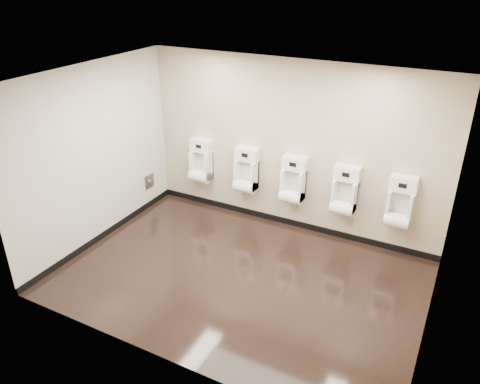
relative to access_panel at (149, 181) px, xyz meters
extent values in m
cube|color=black|center=(2.48, -1.20, -0.50)|extent=(5.00, 3.50, 0.00)
cube|color=white|center=(2.48, -1.20, 2.30)|extent=(5.00, 3.50, 0.00)
cube|color=#B9AC95|center=(2.48, 0.55, 0.90)|extent=(5.00, 0.02, 2.80)
cube|color=#B9AC95|center=(2.48, -2.95, 0.90)|extent=(5.00, 0.02, 2.80)
cube|color=#B9AC95|center=(-0.02, -1.20, 0.90)|extent=(0.02, 3.50, 2.80)
cube|color=#B9AC95|center=(4.98, -1.20, 0.90)|extent=(0.02, 3.50, 2.80)
cube|color=silver|center=(-0.01, -1.20, 0.90)|extent=(0.01, 3.50, 2.80)
cube|color=black|center=(2.48, 0.54, -0.45)|extent=(5.00, 0.02, 0.10)
cube|color=black|center=(-0.01, -1.20, -0.45)|extent=(0.02, 3.50, 0.10)
cube|color=#9E9EA3|center=(0.00, 0.00, 0.00)|extent=(0.03, 0.25, 0.25)
cylinder|color=silver|center=(0.02, 0.00, 0.00)|extent=(0.02, 0.04, 0.04)
cube|color=white|center=(0.86, 0.42, 0.32)|extent=(0.36, 0.26, 0.50)
cube|color=silver|center=(0.86, 0.51, 0.36)|extent=(0.27, 0.01, 0.38)
cylinder|color=white|center=(0.86, 0.35, 0.14)|extent=(0.36, 0.22, 0.22)
cube|color=white|center=(0.86, 0.46, 0.68)|extent=(0.40, 0.19, 0.22)
cube|color=black|center=(0.86, 0.36, 0.70)|extent=(0.10, 0.01, 0.05)
cube|color=silver|center=(0.86, 0.36, 0.70)|extent=(0.12, 0.01, 0.07)
cylinder|color=silver|center=(1.07, 0.46, 0.68)|extent=(0.01, 0.03, 0.03)
cube|color=white|center=(1.76, 0.42, 0.32)|extent=(0.36, 0.26, 0.50)
cube|color=silver|center=(1.76, 0.51, 0.36)|extent=(0.27, 0.01, 0.38)
cylinder|color=white|center=(1.76, 0.35, 0.14)|extent=(0.36, 0.22, 0.22)
cube|color=white|center=(1.76, 0.46, 0.68)|extent=(0.40, 0.19, 0.22)
cube|color=black|center=(1.76, 0.36, 0.70)|extent=(0.10, 0.01, 0.05)
cube|color=silver|center=(1.76, 0.36, 0.70)|extent=(0.12, 0.01, 0.07)
cylinder|color=silver|center=(1.96, 0.46, 0.68)|extent=(0.01, 0.03, 0.03)
cube|color=white|center=(2.61, 0.42, 0.32)|extent=(0.36, 0.26, 0.50)
cube|color=silver|center=(2.61, 0.51, 0.36)|extent=(0.27, 0.01, 0.38)
cylinder|color=white|center=(2.61, 0.35, 0.14)|extent=(0.36, 0.22, 0.22)
cube|color=white|center=(2.61, 0.46, 0.68)|extent=(0.40, 0.19, 0.22)
cube|color=black|center=(2.61, 0.36, 0.70)|extent=(0.10, 0.01, 0.05)
cube|color=silver|center=(2.61, 0.36, 0.70)|extent=(0.12, 0.01, 0.07)
cylinder|color=silver|center=(2.81, 0.46, 0.68)|extent=(0.01, 0.03, 0.03)
cube|color=white|center=(3.46, 0.42, 0.32)|extent=(0.36, 0.26, 0.50)
cube|color=silver|center=(3.46, 0.51, 0.36)|extent=(0.27, 0.01, 0.38)
cylinder|color=white|center=(3.46, 0.35, 0.14)|extent=(0.36, 0.22, 0.22)
cube|color=white|center=(3.46, 0.46, 0.68)|extent=(0.40, 0.19, 0.22)
cube|color=black|center=(3.46, 0.36, 0.70)|extent=(0.10, 0.01, 0.05)
cube|color=silver|center=(3.46, 0.36, 0.70)|extent=(0.12, 0.01, 0.07)
cylinder|color=silver|center=(3.67, 0.46, 0.68)|extent=(0.01, 0.03, 0.03)
cube|color=white|center=(4.29, 0.42, 0.32)|extent=(0.36, 0.26, 0.50)
cube|color=silver|center=(4.29, 0.51, 0.36)|extent=(0.27, 0.01, 0.38)
cylinder|color=white|center=(4.29, 0.35, 0.14)|extent=(0.36, 0.22, 0.22)
cube|color=white|center=(4.29, 0.46, 0.68)|extent=(0.40, 0.19, 0.22)
cube|color=black|center=(4.29, 0.36, 0.70)|extent=(0.10, 0.01, 0.05)
cube|color=silver|center=(4.29, 0.36, 0.70)|extent=(0.12, 0.01, 0.07)
cylinder|color=silver|center=(4.49, 0.46, 0.68)|extent=(0.01, 0.03, 0.03)
camera|label=1|loc=(5.02, -6.05, 3.55)|focal=35.00mm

